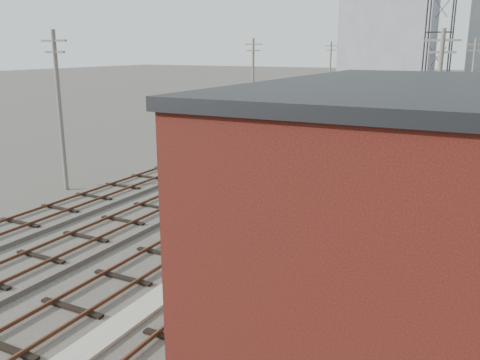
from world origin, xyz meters
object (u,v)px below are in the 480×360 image
Objects in this scene: car_red at (233,116)px; car_silver at (234,128)px; signal_mast at (237,256)px; car_grey at (254,112)px; switch_stand at (205,198)px; site_trailer at (333,119)px.

car_silver is (3.52, -6.54, -0.17)m from car_red.
signal_mast is 0.99× the size of car_grey.
signal_mast is at bearing -139.34° from car_red.
signal_mast is at bearing -30.98° from switch_stand.
signal_mast reaches higher than car_silver.
switch_stand is 0.18× the size of site_trailer.
car_red is at bearing 9.38° from car_silver.
car_grey is (-20.27, 43.43, -1.94)m from signal_mast.
site_trailer is at bearing -85.49° from car_red.
switch_stand reaches higher than car_silver.
site_trailer reaches higher than car_red.
switch_stand is at bearing -142.18° from car_red.
signal_mast is at bearing -67.62° from site_trailer.
car_silver is (-9.71, 21.53, 0.03)m from switch_stand.
car_red is at bearing -178.85° from site_trailer.
signal_mast reaches higher than car_red.
signal_mast is 1.16× the size of car_silver.
switch_stand is 0.28× the size of car_grey.
car_red is at bearing 138.98° from switch_stand.
car_grey is at bearing 115.02° from signal_mast.
site_trailer is 11.93m from car_red.
site_trailer is 13.70m from car_grey.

